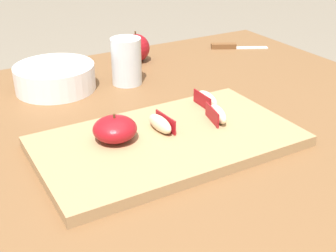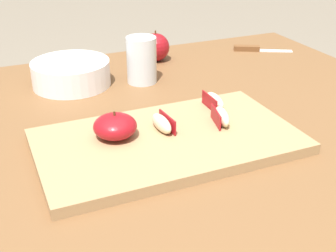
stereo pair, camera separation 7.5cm
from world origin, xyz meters
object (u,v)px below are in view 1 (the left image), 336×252
object	(u,v)px
cutting_board	(168,141)
whole_apple_red_delicious	(136,48)
paring_knife	(228,46)
drinking_glass_water	(126,61)
apple_half_skin_up	(115,129)
apple_wedge_middle	(161,124)
ceramic_fruit_bowl	(55,77)
apple_wedge_left	(207,99)
apple_wedge_front	(217,114)

from	to	relation	value
cutting_board	whole_apple_red_delicious	world-z (taller)	whole_apple_red_delicious
cutting_board	paring_knife	xyz separation A→B (m)	(0.43, 0.40, -0.00)
drinking_glass_water	cutting_board	bearing A→B (deg)	-102.25
apple_half_skin_up	whole_apple_red_delicious	distance (m)	0.46
cutting_board	apple_wedge_middle	size ratio (longest dim) A/B	6.90
whole_apple_red_delicious	drinking_glass_water	world-z (taller)	drinking_glass_water
cutting_board	apple_half_skin_up	world-z (taller)	apple_half_skin_up
paring_knife	ceramic_fruit_bowl	distance (m)	0.52
apple_wedge_left	whole_apple_red_delicious	bearing A→B (deg)	86.22
apple_half_skin_up	paring_knife	xyz separation A→B (m)	(0.51, 0.37, -0.03)
apple_half_skin_up	apple_wedge_front	distance (m)	0.19
drinking_glass_water	ceramic_fruit_bowl	bearing A→B (deg)	163.97
apple_wedge_front	ceramic_fruit_bowl	world-z (taller)	ceramic_fruit_bowl
cutting_board	drinking_glass_water	world-z (taller)	drinking_glass_water
paring_knife	drinking_glass_water	world-z (taller)	drinking_glass_water
apple_wedge_front	ceramic_fruit_bowl	bearing A→B (deg)	119.89
apple_wedge_left	ceramic_fruit_bowl	world-z (taller)	ceramic_fruit_bowl
apple_wedge_left	paring_knife	xyz separation A→B (m)	(0.30, 0.33, -0.03)
apple_wedge_front	paring_knife	world-z (taller)	apple_wedge_front
ceramic_fruit_bowl	cutting_board	bearing A→B (deg)	-75.83
cutting_board	ceramic_fruit_bowl	world-z (taller)	ceramic_fruit_bowl
cutting_board	paring_knife	distance (m)	0.59
apple_wedge_front	apple_wedge_middle	size ratio (longest dim) A/B	1.03
ceramic_fruit_bowl	apple_wedge_front	bearing A→B (deg)	-60.11
paring_knife	whole_apple_red_delicious	distance (m)	0.28
apple_wedge_middle	cutting_board	bearing A→B (deg)	-89.40
ceramic_fruit_bowl	drinking_glass_water	world-z (taller)	drinking_glass_water
paring_knife	whole_apple_red_delicious	xyz separation A→B (m)	(-0.28, 0.03, 0.03)
paring_knife	drinking_glass_water	distance (m)	0.38
apple_wedge_middle	drinking_glass_water	world-z (taller)	drinking_glass_water
apple_half_skin_up	apple_wedge_middle	distance (m)	0.08
cutting_board	drinking_glass_water	size ratio (longest dim) A/B	4.19
apple_half_skin_up	apple_wedge_middle	world-z (taller)	apple_half_skin_up
apple_half_skin_up	drinking_glass_water	xyz separation A→B (m)	(0.15, 0.27, 0.01)
apple_wedge_left	ceramic_fruit_bowl	xyz separation A→B (m)	(-0.22, 0.27, -0.00)
paring_knife	ceramic_fruit_bowl	bearing A→B (deg)	-173.68
paring_knife	apple_wedge_middle	bearing A→B (deg)	-138.54
apple_wedge_front	apple_wedge_left	bearing A→B (deg)	72.12
apple_wedge_front	paring_knife	bearing A→B (deg)	50.92
whole_apple_red_delicious	apple_wedge_middle	bearing A→B (deg)	-110.53
apple_half_skin_up	apple_wedge_left	size ratio (longest dim) A/B	1.17
apple_half_skin_up	paring_knife	distance (m)	0.63
apple_half_skin_up	apple_wedge_middle	bearing A→B (deg)	-6.32
drinking_glass_water	whole_apple_red_delicious	bearing A→B (deg)	56.17
ceramic_fruit_bowl	apple_wedge_left	bearing A→B (deg)	-51.73
whole_apple_red_delicious	drinking_glass_water	bearing A→B (deg)	-123.83
cutting_board	apple_wedge_left	bearing A→B (deg)	29.75
apple_wedge_left	apple_wedge_middle	xyz separation A→B (m)	(-0.13, -0.05, 0.00)
apple_wedge_front	paring_knife	distance (m)	0.51
apple_wedge_middle	paring_knife	size ratio (longest dim) A/B	0.42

